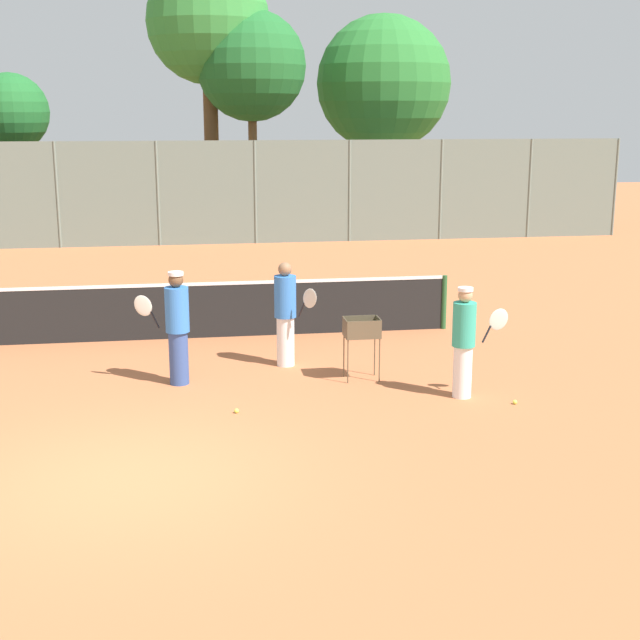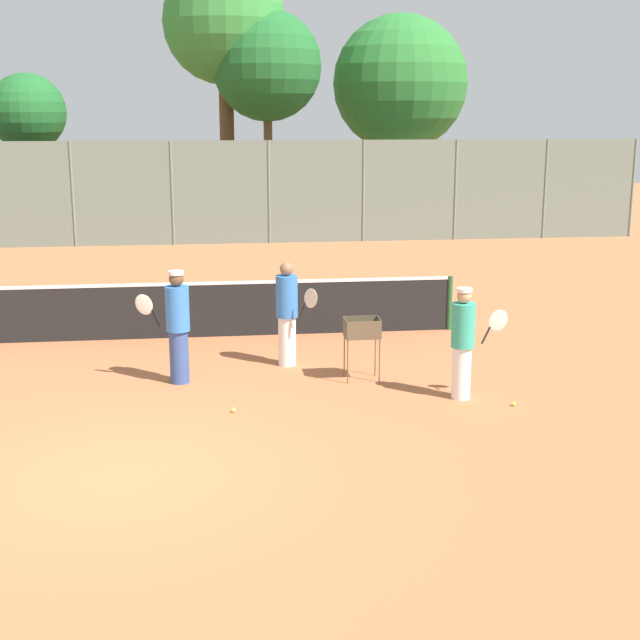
{
  "view_description": "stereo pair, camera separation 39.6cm",
  "coord_description": "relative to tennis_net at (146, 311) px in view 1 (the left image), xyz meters",
  "views": [
    {
      "loc": [
        0.73,
        -10.01,
        4.24
      ],
      "look_at": [
        2.82,
        3.49,
        1.0
      ],
      "focal_mm": 50.0,
      "sensor_mm": 36.0,
      "label": 1
    },
    {
      "loc": [
        1.13,
        -10.06,
        4.24
      ],
      "look_at": [
        2.82,
        3.49,
        1.0
      ],
      "focal_mm": 50.0,
      "sensor_mm": 36.0,
      "label": 2
    }
  ],
  "objects": [
    {
      "name": "tennis_ball_2",
      "position": [
        1.4,
        -4.43,
        -0.53
      ],
      "size": [
        0.07,
        0.07,
        0.07
      ],
      "primitive_type": "sphere",
      "color": "#D1E54C",
      "rests_on": "ground_plane"
    },
    {
      "name": "player_yellow_shirt",
      "position": [
        4.83,
        -4.21,
        0.32
      ],
      "size": [
        0.9,
        0.35,
        1.69
      ],
      "rotation": [
        0.0,
        0.0,
        0.01
      ],
      "color": "white",
      "rests_on": "ground_plane"
    },
    {
      "name": "ball_cart",
      "position": [
        3.49,
        -3.08,
        0.21
      ],
      "size": [
        0.56,
        0.41,
        1.01
      ],
      "color": "brown",
      "rests_on": "ground_plane"
    },
    {
      "name": "parked_car",
      "position": [
        7.33,
        15.22,
        0.1
      ],
      "size": [
        4.2,
        1.7,
        1.6
      ],
      "color": "white",
      "rests_on": "ground_plane"
    },
    {
      "name": "tree_0",
      "position": [
        1.87,
        16.33,
        6.59
      ],
      "size": [
        4.33,
        4.33,
        9.4
      ],
      "color": "brown",
      "rests_on": "ground_plane"
    },
    {
      "name": "tree_4",
      "position": [
        8.51,
        17.82,
        4.63
      ],
      "size": [
        5.14,
        5.14,
        7.77
      ],
      "color": "brown",
      "rests_on": "ground_plane"
    },
    {
      "name": "tennis_ball_1",
      "position": [
        5.49,
        -4.67,
        -0.53
      ],
      "size": [
        0.07,
        0.07,
        0.07
      ],
      "primitive_type": "sphere",
      "color": "#D1E54C",
      "rests_on": "ground_plane"
    },
    {
      "name": "tree_1",
      "position": [
        3.31,
        15.77,
        5.14
      ],
      "size": [
        3.85,
        3.85,
        7.65
      ],
      "color": "brown",
      "rests_on": "ground_plane"
    },
    {
      "name": "back_fence",
      "position": [
        0.0,
        12.12,
        1.08
      ],
      "size": [
        30.85,
        0.08,
        3.28
      ],
      "color": "slate",
      "rests_on": "ground_plane"
    },
    {
      "name": "tennis_net",
      "position": [
        0.0,
        0.0,
        0.0
      ],
      "size": [
        11.65,
        0.1,
        1.07
      ],
      "color": "#26592D",
      "rests_on": "ground_plane"
    },
    {
      "name": "ground_plane",
      "position": [
        0.0,
        -6.55,
        -0.56
      ],
      "size": [
        80.0,
        80.0,
        0.0
      ],
      "primitive_type": "plane",
      "color": "#B7663D"
    },
    {
      "name": "player_red_cap",
      "position": [
        0.59,
        -2.88,
        0.38
      ],
      "size": [
        0.9,
        0.43,
        1.8
      ],
      "rotation": [
        0.0,
        0.0,
        2.83
      ],
      "color": "#334C8C",
      "rests_on": "ground_plane"
    },
    {
      "name": "tree_3",
      "position": [
        -4.76,
        14.77,
        3.49
      ],
      "size": [
        2.56,
        2.56,
        5.42
      ],
      "color": "brown",
      "rests_on": "ground_plane"
    },
    {
      "name": "player_white_outfit",
      "position": [
        2.39,
        -2.11,
        0.35
      ],
      "size": [
        0.68,
        0.76,
        1.77
      ],
      "rotation": [
        0.0,
        0.0,
        5.43
      ],
      "color": "white",
      "rests_on": "ground_plane"
    }
  ]
}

